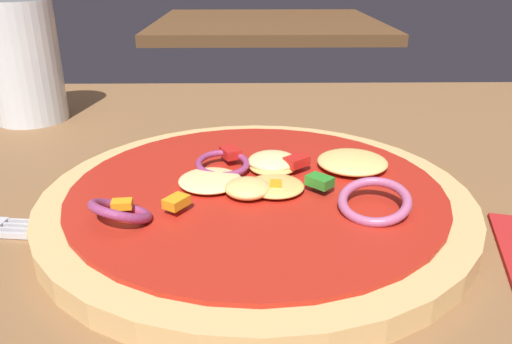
{
  "coord_description": "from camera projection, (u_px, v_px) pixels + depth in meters",
  "views": [
    {
      "loc": [
        -0.02,
        -0.27,
        0.19
      ],
      "look_at": [
        -0.01,
        0.06,
        0.05
      ],
      "focal_mm": 35.17,
      "sensor_mm": 36.0,
      "label": 1
    }
  ],
  "objects": [
    {
      "name": "dining_table",
      "position": [
        277.0,
        257.0,
        0.32
      ],
      "size": [
        1.22,
        0.84,
        0.03
      ],
      "color": "brown",
      "rests_on": "ground"
    },
    {
      "name": "pizza",
      "position": [
        258.0,
        197.0,
        0.34
      ],
      "size": [
        0.29,
        0.29,
        0.04
      ],
      "color": "tan",
      "rests_on": "dining_table"
    },
    {
      "name": "beer_glass",
      "position": [
        26.0,
        70.0,
        0.52
      ],
      "size": [
        0.07,
        0.07,
        0.12
      ],
      "color": "silver",
      "rests_on": "dining_table"
    },
    {
      "name": "background_table",
      "position": [
        267.0,
        25.0,
        1.43
      ],
      "size": [
        0.62,
        0.62,
        0.03
      ],
      "color": "brown",
      "rests_on": "ground"
    }
  ]
}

